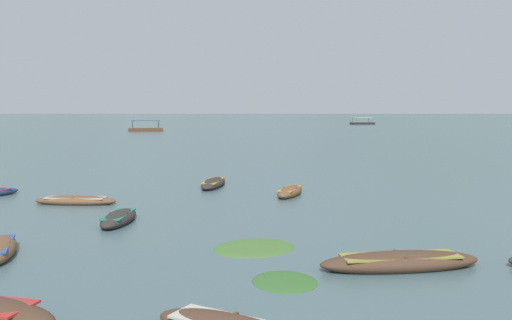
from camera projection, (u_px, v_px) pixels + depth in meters
The scene contains 12 objects.
ground_plane at pixel (215, 113), 1498.02m from camera, with size 6000.00×6000.00×0.00m, color #476066.
mountain_2 at pixel (139, 66), 1827.09m from camera, with size 927.75×927.75×311.78m, color slate.
mountain_3 at pixel (435, 43), 2026.48m from camera, with size 1255.17×1255.17×512.34m, color #56665B.
rowboat_0 at pixel (119, 218), 21.06m from camera, with size 1.39×3.41×0.53m.
rowboat_1 at pixel (400, 262), 14.90m from camera, with size 4.55×1.54×0.58m.
rowboat_4 at pixel (76, 201), 25.28m from camera, with size 3.95×1.61×0.49m.
rowboat_5 at pixel (213, 183), 31.29m from camera, with size 1.91×4.46×0.55m.
rowboat_8 at pixel (290, 192), 27.98m from camera, with size 2.16×3.51×0.57m.
ferry_0 at pixel (146, 129), 116.75m from camera, with size 7.49×3.78×2.54m.
ferry_1 at pixel (362, 123), 177.47m from camera, with size 8.30×4.95×2.54m.
weed_patch_1 at pixel (254, 248), 17.16m from camera, with size 2.36×2.67×0.14m, color #477033.
weed_patch_2 at pixel (285, 282), 13.74m from camera, with size 1.64×1.90×0.14m, color #38662D.
Camera 1 is at (-2.17, -7.58, 4.25)m, focal length 38.59 mm.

